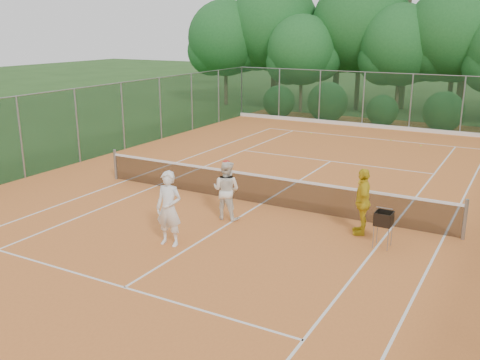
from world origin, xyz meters
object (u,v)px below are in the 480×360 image
Objects in this scene: player_white at (169,209)px; ball_hopper at (384,219)px; player_yellow at (362,201)px; player_center_grp at (226,190)px.

player_white is 2.07× the size of ball_hopper.
ball_hopper is at bearing 29.14° from player_yellow.
player_center_grp reaches higher than ball_hopper.
player_white is 5.09m from player_yellow.
ball_hopper is at bearing 22.23° from player_white.
player_white reaches higher than player_yellow.
player_white is at bearing -72.08° from player_yellow.
player_white is 2.39m from player_center_grp.
player_white is 1.07× the size of player_yellow.
player_yellow is (3.75, 0.75, 0.04)m from player_center_grp.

